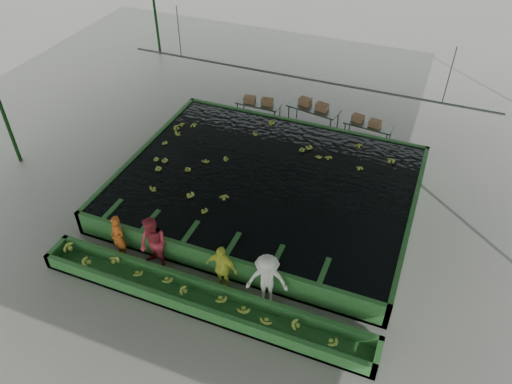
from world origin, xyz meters
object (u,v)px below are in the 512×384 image
at_px(box_stack_right, 366,124).
at_px(worker_b, 154,244).
at_px(sorting_trough, 201,299).
at_px(packing_table_left, 259,112).
at_px(worker_c, 222,268).
at_px(box_stack_mid, 313,107).
at_px(box_stack_left, 258,103).
at_px(worker_a, 118,237).
at_px(packing_table_mid, 313,118).
at_px(worker_d, 267,280).
at_px(packing_table_right, 367,133).
at_px(flotation_tank, 267,187).

bearing_deg(box_stack_right, worker_b, -115.53).
height_order(sorting_trough, worker_b, worker_b).
bearing_deg(worker_b, packing_table_left, 111.88).
bearing_deg(box_stack_right, worker_c, -103.30).
relative_size(worker_b, box_stack_mid, 1.46).
bearing_deg(box_stack_right, sorting_trough, -103.76).
xyz_separation_m(worker_c, box_stack_left, (-2.45, 9.00, 0.04)).
xyz_separation_m(worker_a, packing_table_left, (0.99, 9.06, -0.34)).
relative_size(sorting_trough, packing_table_mid, 4.64).
distance_m(worker_b, packing_table_left, 9.08).
xyz_separation_m(packing_table_left, box_stack_mid, (2.32, 0.31, 0.55)).
distance_m(worker_b, box_stack_left, 9.00).
height_order(packing_table_mid, box_stack_mid, box_stack_mid).
height_order(worker_d, packing_table_mid, worker_d).
distance_m(worker_b, packing_table_right, 10.16).
height_order(packing_table_mid, box_stack_right, box_stack_right).
xyz_separation_m(worker_a, box_stack_left, (1.00, 9.00, 0.09)).
distance_m(flotation_tank, packing_table_left, 5.24).
bearing_deg(packing_table_left, flotation_tank, -65.36).
bearing_deg(packing_table_mid, box_stack_right, -6.49).
relative_size(worker_d, packing_table_mid, 0.83).
relative_size(flotation_tank, packing_table_left, 5.29).
bearing_deg(box_stack_right, packing_table_left, -179.63).
bearing_deg(worker_c, worker_a, -176.80).
distance_m(sorting_trough, box_stack_mid, 10.19).
xyz_separation_m(packing_table_mid, box_stack_mid, (-0.03, 0.02, 0.49)).
height_order(box_stack_mid, box_stack_right, box_stack_mid).
bearing_deg(box_stack_right, packing_table_right, 17.45).
height_order(flotation_tank, worker_d, worker_d).
distance_m(flotation_tank, box_stack_right, 5.38).
relative_size(worker_b, box_stack_left, 1.52).
xyz_separation_m(worker_c, worker_d, (1.37, 0.00, 0.07)).
relative_size(packing_table_mid, packing_table_right, 1.13).
relative_size(flotation_tank, worker_d, 5.58).
xyz_separation_m(worker_a, box_stack_mid, (3.31, 9.37, 0.21)).
relative_size(worker_a, worker_c, 0.94).
bearing_deg(worker_d, packing_table_mid, 82.10).
xyz_separation_m(packing_table_mid, box_stack_left, (-2.34, -0.35, 0.37)).
xyz_separation_m(flotation_tank, packing_table_right, (2.53, 4.82, -0.02)).
bearing_deg(worker_c, box_stack_mid, 94.06).
relative_size(packing_table_right, box_stack_left, 1.53).
relative_size(worker_d, box_stack_right, 1.49).
relative_size(flotation_tank, worker_a, 6.48).
distance_m(box_stack_left, box_stack_right, 4.60).
xyz_separation_m(sorting_trough, box_stack_mid, (0.13, 10.17, 0.73)).
xyz_separation_m(packing_table_right, box_stack_right, (-0.11, -0.04, 0.43)).
height_order(packing_table_left, box_stack_right, box_stack_right).
distance_m(worker_a, box_stack_mid, 9.94).
bearing_deg(worker_c, packing_table_right, 79.29).
distance_m(flotation_tank, worker_b, 4.73).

